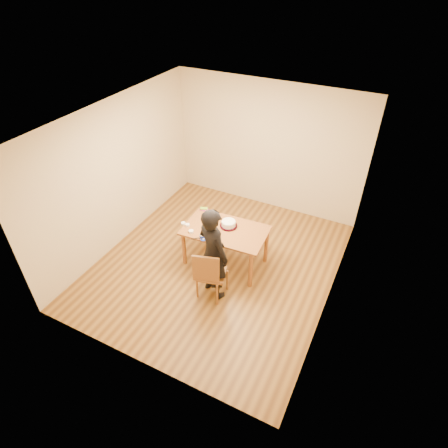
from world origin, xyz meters
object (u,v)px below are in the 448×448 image
at_px(cake_plate, 229,226).
at_px(dining_table, 225,230).
at_px(cake, 229,223).
at_px(person, 213,254).
at_px(dining_chair, 212,273).

bearing_deg(cake_plate, dining_table, -95.34).
xyz_separation_m(dining_table, cake_plate, (0.01, 0.11, 0.03)).
xyz_separation_m(dining_table, cake, (0.01, 0.11, 0.08)).
bearing_deg(cake, cake_plate, 0.00).
bearing_deg(cake, dining_table, -95.34).
distance_m(dining_table, cake, 0.13).
relative_size(cake_plate, person, 0.18).
xyz_separation_m(dining_table, dining_chair, (0.15, -0.78, -0.28)).
height_order(dining_table, cake_plate, cake_plate).
relative_size(dining_chair, cake, 1.76).
bearing_deg(dining_chair, cake, 82.31).
relative_size(dining_chair, cake_plate, 1.41).
xyz_separation_m(cake_plate, person, (0.14, -0.84, 0.07)).
distance_m(dining_table, dining_chair, 0.84).
relative_size(dining_table, cake_plate, 4.70).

